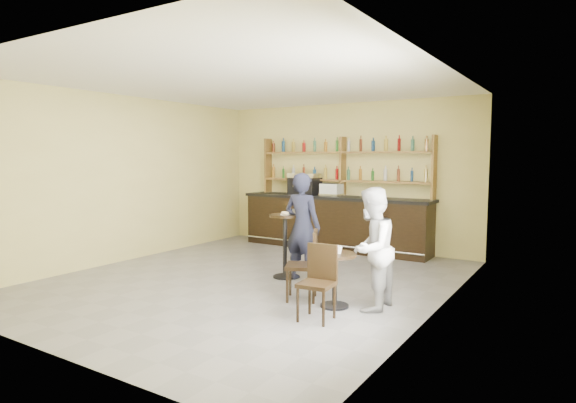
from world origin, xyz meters
The scene contains 23 objects.
floor centered at (0.00, 0.00, 0.00)m, with size 7.00×7.00×0.00m, color slate.
ceiling centered at (0.00, 0.00, 3.20)m, with size 7.00×7.00×0.00m, color white.
wall_back centered at (0.00, 3.50, 1.60)m, with size 7.00×7.00×0.00m, color #D2C777.
wall_front centered at (0.00, -3.50, 1.60)m, with size 7.00×7.00×0.00m, color #D2C777.
wall_left centered at (-3.00, 0.00, 1.60)m, with size 7.00×7.00×0.00m, color #D2C777.
wall_right centered at (3.00, 0.00, 1.60)m, with size 7.00×7.00×0.00m, color #D2C777.
window_pane centered at (2.99, -1.20, 1.70)m, with size 2.00×2.00×0.00m, color white.
window_frame centered at (2.99, -1.20, 1.70)m, with size 0.04×1.70×2.10m, color black, non-canonical shape.
shelf_unit centered at (0.00, 3.37, 1.81)m, with size 4.00×0.26×1.40m, color brown, non-canonical shape.
liquor_bottles centered at (0.00, 3.37, 1.98)m, with size 3.68×0.10×1.00m, color #8C5919, non-canonical shape.
bar_counter centered at (-0.08, 3.15, 0.59)m, with size 4.33×0.84×1.17m, color black, non-canonical shape.
espresso_machine centered at (-0.84, 3.15, 1.41)m, with size 0.67×0.43×0.48m, color black, non-canonical shape.
pastry_case centered at (-0.16, 3.15, 1.31)m, with size 0.45×0.36×0.27m, color silver, non-canonical shape.
pedestal_table centered at (0.36, 0.45, 0.53)m, with size 0.52×0.52×1.07m, color black, non-canonical shape.
napkin centered at (0.36, 0.45, 1.07)m, with size 0.15×0.15×0.00m, color white.
donut centered at (0.37, 0.44, 1.09)m, with size 0.13×0.13×0.05m, color gold.
cup_pedestal centered at (0.50, 0.55, 1.11)m, with size 0.12×0.12×0.09m, color white.
man_main centered at (0.70, 0.46, 0.89)m, with size 0.65×0.42×1.77m, color black.
cafe_table centered at (1.79, -0.53, 0.37)m, with size 0.58×0.58×0.74m, color black, non-canonical shape.
cup_cafe centered at (1.84, -0.53, 0.79)m, with size 0.11×0.11×0.10m, color white.
chair_west centered at (1.24, -0.48, 0.50)m, with size 0.43×0.43×0.99m, color black, non-canonical shape.
chair_south centered at (1.84, -1.13, 0.47)m, with size 0.40×0.40×0.93m, color black, non-canonical shape.
patron_second centered at (2.24, -0.36, 0.82)m, with size 0.79×0.62×1.63m, color #949499.
Camera 1 is at (4.65, -6.24, 2.03)m, focal length 30.00 mm.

